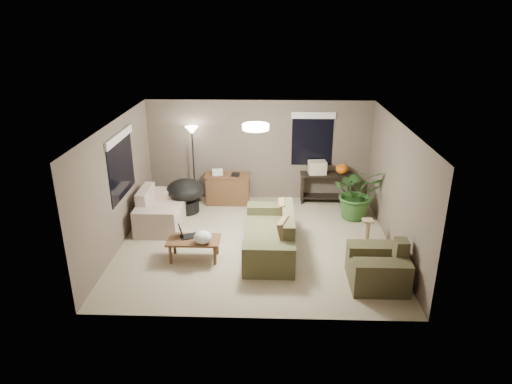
{
  "coord_description": "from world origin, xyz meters",
  "views": [
    {
      "loc": [
        0.29,
        -8.39,
        4.43
      ],
      "look_at": [
        0.0,
        0.2,
        1.05
      ],
      "focal_mm": 32.0,
      "sensor_mm": 36.0,
      "label": 1
    }
  ],
  "objects_px": {
    "coffee_table": "(194,242)",
    "console_table": "(326,186)",
    "houseplant": "(357,198)",
    "cat_scratching_post": "(367,232)",
    "loveseat": "(160,212)",
    "floor_lamp": "(192,139)",
    "desk": "(228,189)",
    "papasan_chair": "(186,193)",
    "armchair": "(378,268)",
    "main_sofa": "(271,237)"
  },
  "relations": [
    {
      "from": "coffee_table",
      "to": "cat_scratching_post",
      "type": "bearing_deg",
      "value": 13.37
    },
    {
      "from": "main_sofa",
      "to": "loveseat",
      "type": "distance_m",
      "value": 2.72
    },
    {
      "from": "armchair",
      "to": "cat_scratching_post",
      "type": "relative_size",
      "value": 2.0
    },
    {
      "from": "loveseat",
      "to": "coffee_table",
      "type": "distance_m",
      "value": 1.82
    },
    {
      "from": "loveseat",
      "to": "desk",
      "type": "distance_m",
      "value": 1.89
    },
    {
      "from": "cat_scratching_post",
      "to": "main_sofa",
      "type": "bearing_deg",
      "value": -167.58
    },
    {
      "from": "desk",
      "to": "cat_scratching_post",
      "type": "height_order",
      "value": "desk"
    },
    {
      "from": "armchair",
      "to": "papasan_chair",
      "type": "bearing_deg",
      "value": 142.51
    },
    {
      "from": "cat_scratching_post",
      "to": "armchair",
      "type": "bearing_deg",
      "value": -93.89
    },
    {
      "from": "main_sofa",
      "to": "coffee_table",
      "type": "distance_m",
      "value": 1.53
    },
    {
      "from": "desk",
      "to": "houseplant",
      "type": "bearing_deg",
      "value": -14.3
    },
    {
      "from": "armchair",
      "to": "cat_scratching_post",
      "type": "height_order",
      "value": "armchair"
    },
    {
      "from": "desk",
      "to": "console_table",
      "type": "height_order",
      "value": "same"
    },
    {
      "from": "coffee_table",
      "to": "desk",
      "type": "relative_size",
      "value": 0.91
    },
    {
      "from": "houseplant",
      "to": "cat_scratching_post",
      "type": "xyz_separation_m",
      "value": [
        0.01,
        -1.2,
        -0.27
      ]
    },
    {
      "from": "floor_lamp",
      "to": "cat_scratching_post",
      "type": "xyz_separation_m",
      "value": [
        3.9,
        -2.11,
        -1.38
      ]
    },
    {
      "from": "console_table",
      "to": "floor_lamp",
      "type": "xyz_separation_m",
      "value": [
        -3.29,
        -0.02,
        1.16
      ]
    },
    {
      "from": "floor_lamp",
      "to": "loveseat",
      "type": "bearing_deg",
      "value": -111.39
    },
    {
      "from": "armchair",
      "to": "floor_lamp",
      "type": "xyz_separation_m",
      "value": [
        -3.79,
        3.67,
        1.3
      ]
    },
    {
      "from": "coffee_table",
      "to": "floor_lamp",
      "type": "height_order",
      "value": "floor_lamp"
    },
    {
      "from": "main_sofa",
      "to": "coffee_table",
      "type": "bearing_deg",
      "value": -165.37
    },
    {
      "from": "desk",
      "to": "cat_scratching_post",
      "type": "xyz_separation_m",
      "value": [
        3.05,
        -1.98,
        -0.16
      ]
    },
    {
      "from": "coffee_table",
      "to": "desk",
      "type": "bearing_deg",
      "value": 81.86
    },
    {
      "from": "papasan_chair",
      "to": "console_table",
      "type": "bearing_deg",
      "value": 11.88
    },
    {
      "from": "desk",
      "to": "papasan_chair",
      "type": "relative_size",
      "value": 0.98
    },
    {
      "from": "coffee_table",
      "to": "desk",
      "type": "height_order",
      "value": "desk"
    },
    {
      "from": "desk",
      "to": "console_table",
      "type": "distance_m",
      "value": 2.44
    },
    {
      "from": "desk",
      "to": "houseplant",
      "type": "relative_size",
      "value": 0.88
    },
    {
      "from": "console_table",
      "to": "papasan_chair",
      "type": "xyz_separation_m",
      "value": [
        -3.39,
        -0.71,
        0.03
      ]
    },
    {
      "from": "coffee_table",
      "to": "desk",
      "type": "distance_m",
      "value": 2.82
    },
    {
      "from": "loveseat",
      "to": "papasan_chair",
      "type": "height_order",
      "value": "loveseat"
    },
    {
      "from": "houseplant",
      "to": "cat_scratching_post",
      "type": "relative_size",
      "value": 2.5
    },
    {
      "from": "console_table",
      "to": "houseplant",
      "type": "height_order",
      "value": "houseplant"
    },
    {
      "from": "console_table",
      "to": "cat_scratching_post",
      "type": "height_order",
      "value": "console_table"
    },
    {
      "from": "main_sofa",
      "to": "houseplant",
      "type": "bearing_deg",
      "value": 39.91
    },
    {
      "from": "coffee_table",
      "to": "cat_scratching_post",
      "type": "relative_size",
      "value": 2.0
    },
    {
      "from": "armchair",
      "to": "desk",
      "type": "xyz_separation_m",
      "value": [
        -2.94,
        3.54,
        0.08
      ]
    },
    {
      "from": "coffee_table",
      "to": "console_table",
      "type": "height_order",
      "value": "console_table"
    },
    {
      "from": "desk",
      "to": "houseplant",
      "type": "distance_m",
      "value": 3.13
    },
    {
      "from": "main_sofa",
      "to": "cat_scratching_post",
      "type": "bearing_deg",
      "value": 12.42
    },
    {
      "from": "armchair",
      "to": "desk",
      "type": "relative_size",
      "value": 0.91
    },
    {
      "from": "floor_lamp",
      "to": "houseplant",
      "type": "height_order",
      "value": "floor_lamp"
    },
    {
      "from": "main_sofa",
      "to": "armchair",
      "type": "bearing_deg",
      "value": -31.28
    },
    {
      "from": "papasan_chair",
      "to": "houseplant",
      "type": "relative_size",
      "value": 0.9
    },
    {
      "from": "papasan_chair",
      "to": "cat_scratching_post",
      "type": "relative_size",
      "value": 2.25
    },
    {
      "from": "armchair",
      "to": "console_table",
      "type": "distance_m",
      "value": 3.73
    },
    {
      "from": "coffee_table",
      "to": "armchair",
      "type": "bearing_deg",
      "value": -12.59
    },
    {
      "from": "papasan_chair",
      "to": "cat_scratching_post",
      "type": "distance_m",
      "value": 4.25
    },
    {
      "from": "armchair",
      "to": "houseplant",
      "type": "xyz_separation_m",
      "value": [
        0.09,
        2.77,
        0.19
      ]
    },
    {
      "from": "loveseat",
      "to": "floor_lamp",
      "type": "xyz_separation_m",
      "value": [
        0.55,
        1.4,
        1.3
      ]
    }
  ]
}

